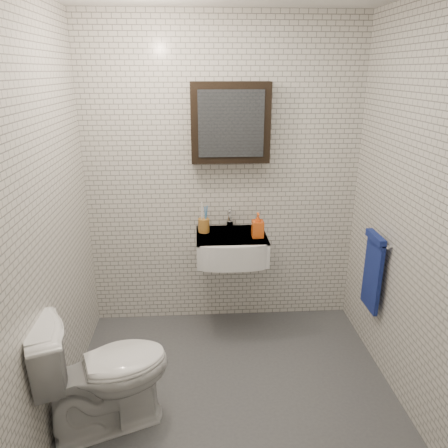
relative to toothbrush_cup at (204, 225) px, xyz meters
name	(u,v)px	position (x,y,z in m)	size (l,w,h in m)	color
ground	(232,390)	(0.16, -0.85, -0.91)	(2.20, 2.00, 0.01)	#484B4F
room_shell	(234,183)	(0.16, -0.85, 0.55)	(2.22, 2.02, 2.51)	silver
washbasin	(232,248)	(0.21, -0.12, -0.16)	(0.55, 0.50, 0.20)	white
faucet	(230,220)	(0.21, 0.08, 0.01)	(0.06, 0.20, 0.15)	silver
mirror_cabinet	(230,123)	(0.21, 0.07, 0.79)	(0.60, 0.15, 0.60)	black
towel_rail	(373,269)	(1.21, -0.50, -0.19)	(0.09, 0.30, 0.58)	silver
toothbrush_cup	(204,225)	(0.00, 0.00, 0.00)	(0.11, 0.11, 0.25)	#A96F2A
soap_bottle	(258,225)	(0.41, -0.14, 0.04)	(0.09, 0.09, 0.19)	#F45919
toilet	(103,371)	(-0.63, -1.10, -0.52)	(0.44, 0.77, 0.79)	white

